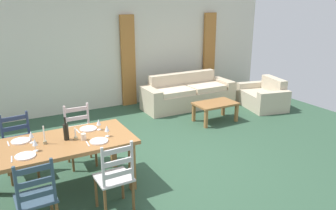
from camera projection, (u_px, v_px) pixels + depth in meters
name	position (u px, v px, depth m)	size (l,w,h in m)	color
ground_plane	(160.00, 163.00, 5.43)	(9.60, 9.60, 0.02)	#2D4C37
wall_far	(94.00, 53.00, 7.78)	(9.60, 0.16, 2.70)	beige
curtain_panel_left	(128.00, 61.00, 8.10)	(0.35, 0.08, 2.20)	#AE6E32
curtain_panel_right	(209.00, 54.00, 9.20)	(0.35, 0.08, 2.20)	#AE6E32
dining_table	(61.00, 148.00, 4.40)	(1.90, 0.96, 0.75)	#976436
dining_chair_near_left	(36.00, 198.00, 3.60)	(0.43, 0.41, 0.96)	#314656
dining_chair_near_right	(115.00, 177.00, 4.03)	(0.43, 0.41, 0.96)	beige
dining_chair_far_left	(19.00, 147.00, 4.87)	(0.45, 0.43, 0.96)	navy
dining_chair_far_right	(80.00, 136.00, 5.27)	(0.43, 0.41, 0.96)	beige
dinner_plate_near_left	(25.00, 156.00, 3.95)	(0.24, 0.24, 0.02)	white
fork_near_left	(12.00, 159.00, 3.88)	(0.02, 0.17, 0.01)	silver
dinner_plate_near_right	(99.00, 141.00, 4.37)	(0.24, 0.24, 0.02)	white
fork_near_right	(88.00, 144.00, 4.30)	(0.02, 0.17, 0.01)	silver
dinner_plate_far_left	(21.00, 141.00, 4.37)	(0.24, 0.24, 0.02)	white
fork_far_left	(8.00, 144.00, 4.30)	(0.02, 0.17, 0.01)	silver
dinner_plate_far_right	(88.00, 129.00, 4.78)	(0.24, 0.24, 0.02)	white
fork_far_right	(78.00, 131.00, 4.72)	(0.02, 0.17, 0.01)	silver
wine_bottle	(66.00, 131.00, 4.40)	(0.07, 0.07, 0.32)	black
wine_glass_near_left	(35.00, 143.00, 4.07)	(0.06, 0.06, 0.16)	white
wine_glass_near_right	(107.00, 129.00, 4.51)	(0.06, 0.06, 0.16)	white
wine_glass_far_left	(31.00, 135.00, 4.30)	(0.06, 0.06, 0.16)	white
wine_glass_far_right	(99.00, 123.00, 4.73)	(0.06, 0.06, 0.16)	white
coffee_cup_primary	(84.00, 137.00, 4.41)	(0.07, 0.07, 0.09)	beige
candle_tall	(45.00, 139.00, 4.28)	(0.05, 0.05, 0.25)	#998C66
candle_short	(76.00, 137.00, 4.41)	(0.05, 0.05, 0.17)	#998C66
couch	(187.00, 95.00, 8.22)	(2.29, 0.82, 0.80)	#C7B497
coffee_table	(215.00, 106.00, 7.16)	(0.90, 0.56, 0.42)	#976436
armchair_upholstered	(264.00, 97.00, 8.15)	(1.03, 1.30, 0.72)	#C3B49A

